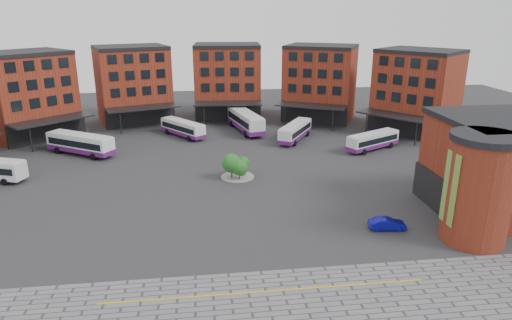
{
  "coord_description": "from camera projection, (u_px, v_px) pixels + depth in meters",
  "views": [
    {
      "loc": [
        -2.65,
        -44.65,
        21.41
      ],
      "look_at": [
        3.85,
        6.96,
        4.0
      ],
      "focal_mm": 32.0,
      "sensor_mm": 36.0,
      "label": 1
    }
  ],
  "objects": [
    {
      "name": "bus_b",
      "position": [
        80.0,
        144.0,
        69.45
      ],
      "size": [
        11.05,
        8.38,
        3.22
      ],
      "rotation": [
        0.0,
        0.0,
        1.0
      ],
      "color": "white",
      "rests_on": "ground"
    },
    {
      "name": "yellow_line",
      "position": [
        266.0,
        291.0,
        36.18
      ],
      "size": [
        26.0,
        0.15,
        0.02
      ],
      "primitive_type": "cube",
      "color": "gold",
      "rests_on": "paving_zone"
    },
    {
      "name": "tree_island",
      "position": [
        237.0,
        166.0,
        59.55
      ],
      "size": [
        4.4,
        4.4,
        3.46
      ],
      "color": "gray",
      "rests_on": "ground"
    },
    {
      "name": "main_building",
      "position": [
        187.0,
        90.0,
        82.25
      ],
      "size": [
        94.14,
        42.48,
        14.6
      ],
      "color": "maroon",
      "rests_on": "ground"
    },
    {
      "name": "blue_car",
      "position": [
        387.0,
        224.0,
        46.19
      ],
      "size": [
        3.84,
        1.71,
        1.23
      ],
      "primitive_type": "imported",
      "rotation": [
        0.0,
        0.0,
        1.46
      ],
      "color": "#0B0D94",
      "rests_on": "ground"
    },
    {
      "name": "bus_f",
      "position": [
        373.0,
        141.0,
        71.92
      ],
      "size": [
        9.72,
        6.65,
        2.76
      ],
      "rotation": [
        0.0,
        0.0,
        -1.08
      ],
      "color": "silver",
      "rests_on": "ground"
    },
    {
      "name": "bus_e",
      "position": [
        295.0,
        131.0,
        77.1
      ],
      "size": [
        7.45,
        10.09,
        2.92
      ],
      "rotation": [
        0.0,
        0.0,
        -0.55
      ],
      "color": "silver",
      "rests_on": "ground"
    },
    {
      "name": "bus_d",
      "position": [
        245.0,
        121.0,
        82.68
      ],
      "size": [
        5.73,
        12.92,
        3.55
      ],
      "rotation": [
        0.0,
        0.0,
        0.23
      ],
      "color": "silver",
      "rests_on": "ground"
    },
    {
      "name": "bus_c",
      "position": [
        183.0,
        128.0,
        79.28
      ],
      "size": [
        7.93,
        9.25,
        2.8
      ],
      "rotation": [
        0.0,
        0.0,
        0.66
      ],
      "color": "silver",
      "rests_on": "ground"
    },
    {
      "name": "east_building",
      "position": [
        502.0,
        169.0,
        47.97
      ],
      "size": [
        17.4,
        15.4,
        10.6
      ],
      "color": "maroon",
      "rests_on": "ground"
    },
    {
      "name": "ground",
      "position": [
        229.0,
        217.0,
        49.12
      ],
      "size": [
        160.0,
        160.0,
        0.0
      ],
      "primitive_type": "plane",
      "color": "#28282B",
      "rests_on": "ground"
    }
  ]
}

